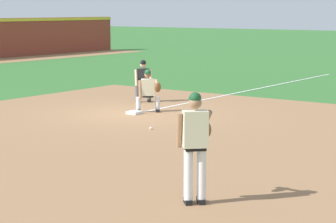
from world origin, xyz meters
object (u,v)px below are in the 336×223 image
object	(u,v)px
baseball	(151,128)
umpire	(143,79)
first_baseman	(149,89)
first_base_bag	(134,113)
pitcher	(196,141)

from	to	relation	value
baseball	umpire	size ratio (longest dim) A/B	0.05
baseball	first_baseman	size ratio (longest dim) A/B	0.06
first_base_bag	baseball	distance (m)	2.67
baseball	umpire	world-z (taller)	umpire
first_base_bag	first_baseman	distance (m)	0.87
first_baseman	pitcher	bearing A→B (deg)	-137.86
pitcher	first_baseman	xyz separation A→B (m)	(7.21, 6.53, -0.33)
baseball	umpire	bearing A→B (deg)	40.28
first_base_bag	umpire	bearing A→B (deg)	32.16
pitcher	umpire	size ratio (longest dim) A/B	1.27
first_baseman	umpire	world-z (taller)	umpire
baseball	first_baseman	distance (m)	3.01
umpire	first_base_bag	bearing A→B (deg)	-147.84
first_base_bag	pitcher	size ratio (longest dim) A/B	0.20
baseball	pitcher	xyz separation A→B (m)	(-4.93, -4.69, 1.02)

